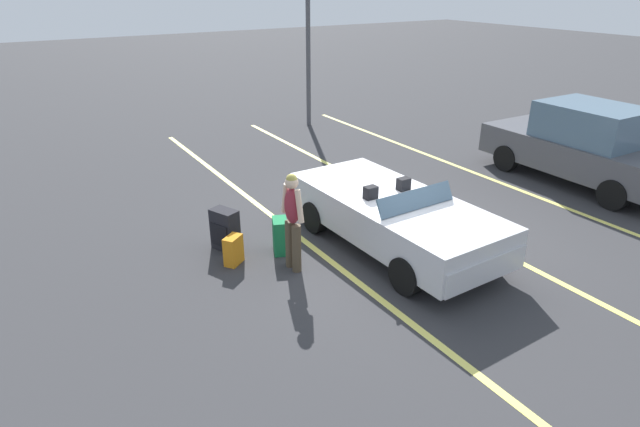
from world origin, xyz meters
name	(u,v)px	position (x,y,z in m)	size (l,w,h in m)	color
ground_plane	(392,246)	(0.00, 0.00, 0.00)	(80.00, 80.00, 0.00)	#333335
lot_line_near	(335,264)	(0.00, -1.22, 0.00)	(18.00, 0.12, 0.01)	#EAE066
lot_line_mid	(452,228)	(0.00, 1.48, 0.00)	(18.00, 0.12, 0.01)	#EAE066
lot_line_far	(543,199)	(0.00, 4.18, 0.00)	(18.00, 0.12, 0.01)	#EAE066
convertible_car	(402,221)	(0.21, 0.01, 0.59)	(4.19, 1.92, 1.24)	silver
suitcase_large_black	(225,230)	(-1.48, -2.54, 0.37)	(0.55, 0.44, 0.74)	black
suitcase_medium_bright	(280,236)	(-0.87, -1.78, 0.31)	(0.46, 0.38, 0.62)	#19723F
suitcase_small_carryon	(233,250)	(-0.92, -2.64, 0.25)	(0.36, 0.39, 0.50)	orange
traveler_person	(293,217)	(-0.25, -1.87, 0.93)	(0.61, 0.24, 1.65)	#4C3F2D
parked_sedan_near	(584,145)	(-0.29, 5.77, 0.89)	(4.53, 1.93, 1.82)	#4C4C51
parking_lamp_post	(308,19)	(-8.13, 3.09, 3.23)	(0.50, 0.24, 5.62)	#4C4C51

